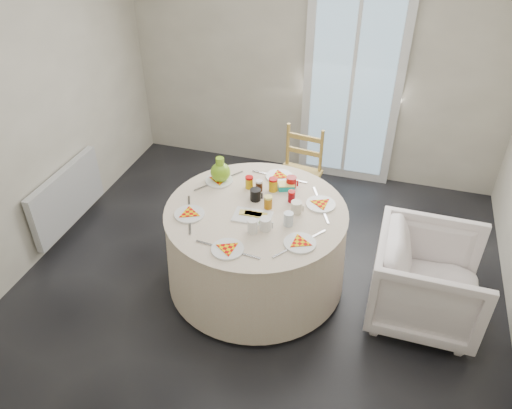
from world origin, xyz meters
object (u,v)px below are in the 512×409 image
(radiator, at_px, (67,197))
(green_pitcher, at_px, (220,168))
(table, at_px, (256,247))
(wooden_chair, at_px, (297,173))
(armchair, at_px, (429,278))

(radiator, height_order, green_pitcher, green_pitcher)
(radiator, distance_m, green_pitcher, 1.58)
(table, relative_size, wooden_chair, 1.64)
(radiator, distance_m, armchair, 3.26)
(armchair, bearing_deg, wooden_chair, 50.82)
(radiator, xyz_separation_m, table, (1.90, -0.16, -0.01))
(table, height_order, wooden_chair, wooden_chair)
(radiator, bearing_deg, armchair, -2.67)
(radiator, relative_size, green_pitcher, 4.61)
(table, bearing_deg, radiator, 175.15)
(wooden_chair, bearing_deg, armchair, -31.76)
(table, bearing_deg, wooden_chair, 84.78)
(armchair, relative_size, green_pitcher, 3.77)
(table, xyz_separation_m, green_pitcher, (-0.41, 0.31, 0.49))
(wooden_chair, xyz_separation_m, green_pitcher, (-0.50, -0.75, 0.40))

